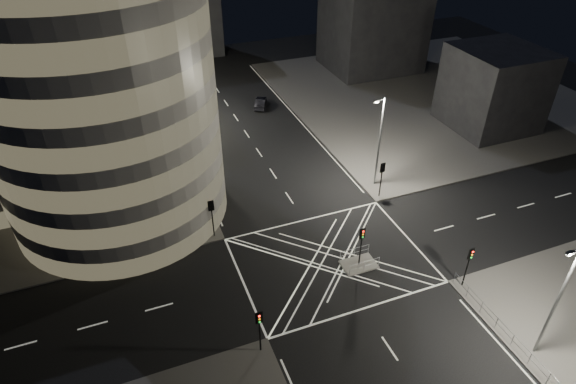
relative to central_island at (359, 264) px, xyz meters
name	(u,v)px	position (x,y,z in m)	size (l,w,h in m)	color
ground	(331,260)	(-2.00, 1.50, -0.07)	(120.00, 120.00, 0.00)	black
sidewalk_far_right	(429,94)	(27.00, 28.50, 0.00)	(42.00, 42.00, 0.15)	#575552
central_island	(359,264)	(0.00, 0.00, 0.00)	(3.00, 2.00, 0.15)	slate
office_tower_curved	(40,80)	(-22.74, 20.24, 12.58)	(30.00, 29.00, 27.20)	gray
office_block_rear	(39,27)	(-24.00, 43.50, 11.07)	(24.00, 16.00, 22.00)	gray
building_right_far	(373,21)	(24.00, 41.50, 7.58)	(14.00, 12.00, 15.00)	black
building_right_near	(493,88)	(28.00, 17.50, 5.08)	(10.00, 10.00, 10.00)	black
building_far_end	(163,2)	(-6.00, 59.50, 8.93)	(18.00, 8.00, 18.00)	black
tree_a	(185,185)	(-12.50, 10.50, 4.85)	(4.18, 4.18, 7.19)	black
tree_b	(172,147)	(-12.50, 16.50, 5.49)	(5.24, 5.24, 8.43)	black
tree_c	(164,132)	(-12.50, 22.50, 4.21)	(4.38, 4.38, 6.66)	black
tree_d	(155,104)	(-12.50, 28.50, 4.93)	(4.69, 4.69, 7.56)	black
tree_e	(149,93)	(-12.50, 34.50, 3.94)	(3.82, 3.82, 6.07)	black
traffic_signal_fl	(212,212)	(-10.80, 8.30, 2.84)	(0.55, 0.22, 4.00)	black
traffic_signal_nl	(259,324)	(-10.80, -5.30, 2.84)	(0.55, 0.22, 4.00)	black
traffic_signal_fr	(382,173)	(6.80, 8.30, 2.84)	(0.55, 0.22, 4.00)	black
traffic_signal_nr	(469,260)	(6.80, -5.30, 2.84)	(0.55, 0.22, 4.00)	black
traffic_signal_island	(362,240)	(0.00, 0.00, 2.84)	(0.55, 0.22, 4.00)	black
street_lamp_left_near	(189,160)	(-11.44, 13.50, 5.47)	(1.25, 0.25, 10.00)	slate
street_lamp_left_far	(159,89)	(-11.44, 31.50, 5.47)	(1.25, 0.25, 10.00)	slate
street_lamp_right_far	(379,140)	(7.44, 10.50, 5.47)	(1.25, 0.25, 10.00)	slate
street_lamp_right_near	(557,299)	(7.44, -12.50, 5.47)	(1.25, 0.25, 10.00)	slate
railing_near_right	(504,331)	(6.30, -10.65, 0.62)	(0.06, 11.70, 1.10)	slate
railing_island_south	(364,266)	(0.00, -0.90, 0.62)	(2.80, 0.06, 1.10)	slate
railing_island_north	(354,253)	(0.00, 0.90, 0.62)	(2.80, 0.06, 1.10)	slate
sedan	(261,103)	(2.22, 33.43, 0.59)	(1.40, 4.01, 1.32)	black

